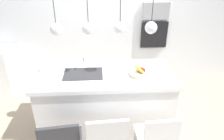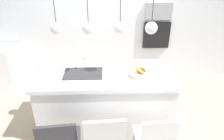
{
  "view_description": "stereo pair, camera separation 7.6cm",
  "coord_description": "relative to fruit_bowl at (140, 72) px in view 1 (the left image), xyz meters",
  "views": [
    {
      "loc": [
        -0.06,
        -2.64,
        2.32
      ],
      "look_at": [
        0.1,
        0.0,
        0.98
      ],
      "focal_mm": 33.01,
      "sensor_mm": 36.0,
      "label": 1
    },
    {
      "loc": [
        0.01,
        -2.64,
        2.32
      ],
      "look_at": [
        0.1,
        0.0,
        0.98
      ],
      "focal_mm": 33.01,
      "sensor_mm": 36.0,
      "label": 2
    }
  ],
  "objects": [
    {
      "name": "pendant_light_center_left",
      "position": [
        -0.7,
        0.08,
        0.62
      ],
      "size": [
        0.17,
        0.17,
        0.77
      ],
      "color": "silver"
    },
    {
      "name": "pendant_light_right",
      "position": [
        0.12,
        0.08,
        0.62
      ],
      "size": [
        0.17,
        0.17,
        0.77
      ],
      "color": "silver"
    },
    {
      "name": "chair_middle",
      "position": [
        -0.51,
        -0.8,
        -0.46
      ],
      "size": [
        0.5,
        0.48,
        0.91
      ],
      "color": "silver",
      "rests_on": "ground"
    },
    {
      "name": "chair_far",
      "position": [
        0.07,
        -0.8,
        -0.47
      ],
      "size": [
        0.44,
        0.48,
        0.89
      ],
      "color": "white",
      "rests_on": "ground"
    },
    {
      "name": "floor",
      "position": [
        -0.49,
        0.08,
        -0.98
      ],
      "size": [
        6.6,
        6.6,
        0.0
      ],
      "primitive_type": "plane",
      "color": "tan",
      "rests_on": "ground"
    },
    {
      "name": "back_wall",
      "position": [
        -0.49,
        1.73,
        0.32
      ],
      "size": [
        6.0,
        0.1,
        2.6
      ],
      "primitive_type": "cube",
      "color": "white",
      "rests_on": "ground"
    },
    {
      "name": "faucet",
      "position": [
        -0.81,
        0.3,
        0.1
      ],
      "size": [
        0.02,
        0.17,
        0.22
      ],
      "color": "silver",
      "rests_on": "kitchen_island"
    },
    {
      "name": "fruit_bowl",
      "position": [
        0.0,
        0.0,
        0.0
      ],
      "size": [
        0.31,
        0.31,
        0.16
      ],
      "color": "beige",
      "rests_on": "kitchen_island"
    },
    {
      "name": "pendant_light_left",
      "position": [
        -1.11,
        0.08,
        0.62
      ],
      "size": [
        0.17,
        0.17,
        0.77
      ],
      "color": "silver"
    },
    {
      "name": "kitchen_island",
      "position": [
        -0.49,
        0.08,
        -0.51
      ],
      "size": [
        1.99,
        0.91,
        0.93
      ],
      "color": "white",
      "rests_on": "ground"
    },
    {
      "name": "pendant_light_center_right",
      "position": [
        -0.29,
        0.08,
        0.62
      ],
      "size": [
        0.17,
        0.17,
        0.77
      ],
      "color": "silver"
    },
    {
      "name": "oven",
      "position": [
        0.61,
        1.66,
        0.02
      ],
      "size": [
        0.56,
        0.08,
        0.56
      ],
      "primitive_type": "cube",
      "color": "black",
      "rests_on": "back_wall"
    },
    {
      "name": "microwave",
      "position": [
        0.61,
        1.66,
        0.52
      ],
      "size": [
        0.54,
        0.08,
        0.34
      ],
      "primitive_type": "cube",
      "color": "#9E9EA3",
      "rests_on": "back_wall"
    },
    {
      "name": "sink_basin",
      "position": [
        -0.81,
        0.08,
        -0.05
      ],
      "size": [
        0.56,
        0.4,
        0.02
      ],
      "primitive_type": "cube",
      "color": "#2D2D30",
      "rests_on": "kitchen_island"
    }
  ]
}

